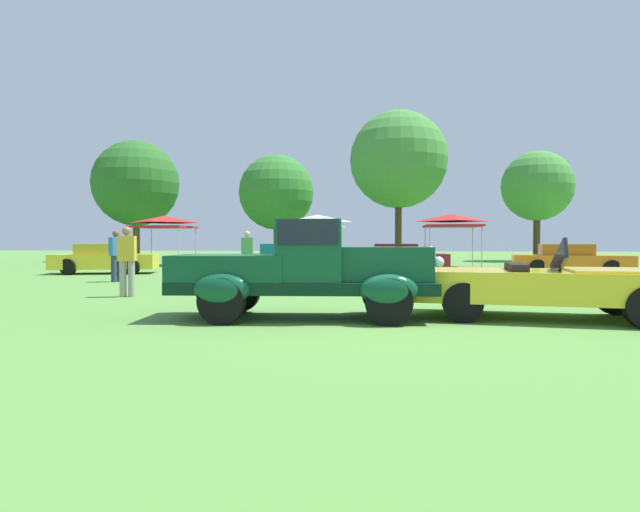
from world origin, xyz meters
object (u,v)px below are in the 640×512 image
Objects in this scene: neighbor_convertible at (550,285)px; show_car_burgundy at (398,258)px; canopy_tent_center_field at (317,220)px; canopy_tent_right_field at (452,220)px; show_car_teal at (288,259)px; spectator_between_cars at (127,259)px; show_car_yellow at (104,259)px; show_car_orange at (570,260)px; spectator_by_row at (116,254)px; canopy_tent_left_field at (164,221)px; feature_pickup_truck at (306,268)px; spectator_near_truck at (247,253)px.

neighbor_convertible reaches higher than show_car_burgundy.
canopy_tent_center_field and canopy_tent_right_field have the same top height.
show_car_teal is 2.77× the size of spectator_between_cars.
show_car_yellow is 1.06× the size of show_car_burgundy.
spectator_by_row is (-15.87, -4.76, 0.31)m from show_car_orange.
show_car_teal is at bearing -37.42° from canopy_tent_left_field.
show_car_yellow is 7.53m from show_car_teal.
show_car_teal is 7.08m from spectator_by_row.
spectator_by_row reaches higher than show_car_burgundy.
canopy_tent_center_field is at bearing 64.00° from spectator_by_row.
neighbor_convertible is at bearing -110.63° from show_car_orange.
canopy_tent_right_field is (9.75, 15.23, 1.51)m from spectator_between_cars.
show_car_teal is 11.07m from show_car_orange.
spectator_by_row is 0.58× the size of canopy_tent_left_field.
canopy_tent_left_field is 8.43m from canopy_tent_center_field.
spectator_by_row is (-7.27, 7.37, 0.05)m from feature_pickup_truck.
show_car_burgundy is at bearing 81.05° from feature_pickup_truck.
neighbor_convertible is 23.32m from canopy_tent_left_field.
feature_pickup_truck reaches higher than show_car_teal.
canopy_tent_left_field is (-10.33, 18.57, 1.55)m from feature_pickup_truck.
canopy_tent_center_field is 6.92m from canopy_tent_right_field.
canopy_tent_left_field is at bearing 105.27° from spectator_by_row.
canopy_tent_left_field is at bearing 126.31° from spectator_near_truck.
canopy_tent_right_field is at bearing 57.36° from spectator_between_cars.
neighbor_convertible is 13.84m from show_car_teal.
show_car_teal is 4.68m from show_car_burgundy.
canopy_tent_left_field reaches higher than show_car_yellow.
show_car_teal and show_car_burgundy have the same top height.
feature_pickup_truck is 1.13× the size of show_car_burgundy.
canopy_tent_center_field is at bearing 40.88° from show_car_yellow.
show_car_yellow is 10.74m from canopy_tent_center_field.
canopy_tent_center_field reaches higher than spectator_by_row.
canopy_tent_center_field reaches higher than spectator_near_truck.
show_car_teal is at bearing 76.82° from spectator_near_truck.
feature_pickup_truck is at bearing -105.36° from canopy_tent_right_field.
spectator_between_cars is at bearing -58.51° from show_car_yellow.
show_car_teal is at bearing -95.49° from canopy_tent_center_field.
show_car_yellow is 2.55× the size of spectator_between_cars.
neighbor_convertible is 17.94m from canopy_tent_right_field.
show_car_burgundy is 12.51m from spectator_between_cars.
neighbor_convertible reaches higher than show_car_orange.
spectator_by_row is at bearing 120.19° from spectator_between_cars.
spectator_near_truck is at bearing -140.39° from show_car_burgundy.
neighbor_convertible is at bearing -92.64° from canopy_tent_right_field.
canopy_tent_left_field reaches higher than show_car_orange.
neighbor_convertible is 11.39m from spectator_near_truck.
show_car_burgundy is 6.61m from show_car_orange.
spectator_near_truck is at bearing 76.38° from spectator_between_cars.
feature_pickup_truck reaches higher than neighbor_convertible.
feature_pickup_truck is 1.68× the size of canopy_tent_right_field.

